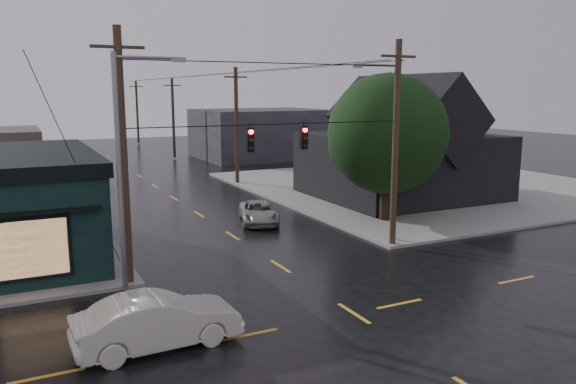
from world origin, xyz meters
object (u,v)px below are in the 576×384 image
utility_pole_nw (130,285)px  suv_silver (259,212)px  corner_tree (388,134)px  utility_pole_ne (392,246)px  sedan_cream (158,321)px

utility_pole_nw → suv_silver: utility_pole_nw is taller
corner_tree → utility_pole_nw: corner_tree is taller
utility_pole_ne → suv_silver: size_ratio=2.24×
utility_pole_ne → sedan_cream: size_ratio=2.02×
corner_tree → utility_pole_ne: bearing=-122.2°
utility_pole_nw → utility_pole_ne: bearing=0.0°
corner_tree → utility_pole_nw: (-15.88, -4.58, -5.24)m
sedan_cream → corner_tree: bearing=-59.0°
utility_pole_ne → suv_silver: 8.72m
suv_silver → corner_tree: bearing=-7.2°
suv_silver → sedan_cream: bearing=-106.6°
utility_pole_ne → suv_silver: bearing=117.3°
corner_tree → suv_silver: 8.85m
utility_pole_nw → sedan_cream: 6.12m
corner_tree → utility_pole_ne: (-2.88, -4.58, -5.24)m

